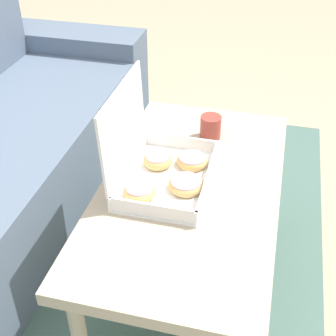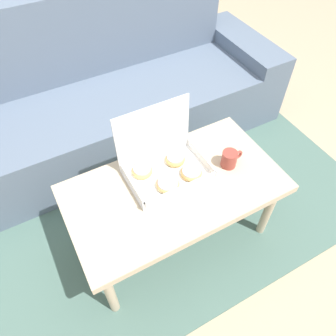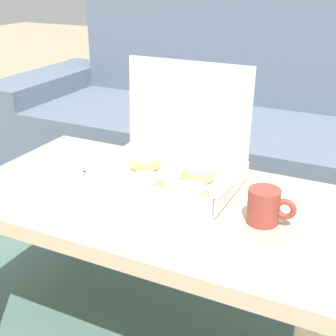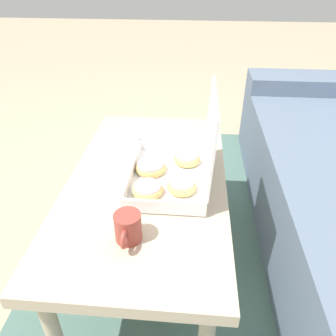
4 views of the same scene
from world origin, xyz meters
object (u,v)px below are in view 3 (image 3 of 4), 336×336
object	(u,v)px
couch	(252,139)
coffee_mug	(265,206)
coffee_table	(154,212)
pastry_box	(172,163)

from	to	relation	value
couch	coffee_mug	bearing A→B (deg)	-72.42
couch	coffee_table	size ratio (longest dim) A/B	2.31
coffee_table	coffee_mug	distance (m)	0.31
couch	coffee_table	bearing A→B (deg)	-90.00
coffee_table	couch	bearing A→B (deg)	90.00
couch	coffee_mug	world-z (taller)	couch
coffee_table	pastry_box	world-z (taller)	pastry_box
coffee_table	coffee_mug	bearing A→B (deg)	-2.04
coffee_table	pastry_box	xyz separation A→B (m)	(0.01, 0.10, 0.10)
pastry_box	coffee_mug	size ratio (longest dim) A/B	3.31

